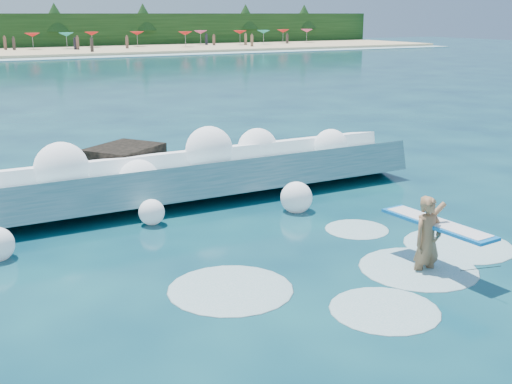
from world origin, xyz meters
The scene contains 6 objects.
ground centered at (0.00, 0.00, 0.00)m, with size 200.00×200.00×0.00m, color #082840.
breaking_wave centered at (-0.66, 6.34, 0.54)m, with size 18.05×2.81×1.56m.
rock_cluster centered at (-2.61, 7.81, 0.45)m, with size 8.39×3.44×1.43m.
surfer_with_board centered at (3.77, -1.04, 0.69)m, with size 1.01×3.00×1.87m.
wave_spray centered at (-1.29, 6.20, 1.03)m, with size 15.55×4.34×2.09m.
surf_foam centered at (3.24, -0.59, 0.00)m, with size 9.00×5.47×0.12m.
Camera 1 is at (-5.06, -9.92, 5.00)m, focal length 45.00 mm.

